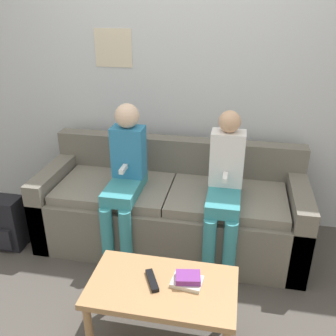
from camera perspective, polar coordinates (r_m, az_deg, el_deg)
The scene contains 9 objects.
ground_plane at distance 2.82m, azimuth -1.51°, elevation -16.60°, with size 10.00×10.00×0.00m, color #4C4742.
wall_back at distance 3.13m, azimuth 2.26°, elevation 14.43°, with size 8.00×0.06×2.60m.
couch at distance 3.04m, azimuth 0.47°, elevation -6.35°, with size 2.06×0.78×0.80m.
coffee_table at distance 2.19m, azimuth -0.89°, elevation -18.44°, with size 0.82×0.47×0.42m.
person_left at distance 2.78m, azimuth -6.57°, elevation -0.97°, with size 0.24×0.54×1.17m.
person_right at distance 2.67m, azimuth 8.63°, elevation -2.70°, with size 0.24×0.54×1.16m.
tv_remote at distance 2.16m, azimuth -2.44°, elevation -16.73°, with size 0.11×0.17×0.02m.
book_stack at distance 2.14m, azimuth 3.00°, elevation -16.62°, with size 0.18×0.14×0.06m.
backpack at distance 3.29m, azimuth -23.58°, elevation -7.70°, with size 0.29×0.21×0.43m.
Camera 1 is at (0.48, -2.06, 1.87)m, focal length 40.00 mm.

